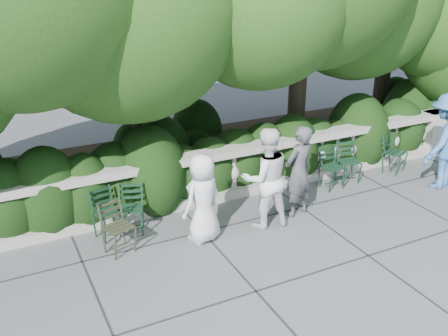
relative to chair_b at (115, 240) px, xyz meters
name	(u,v)px	position (x,y,z in m)	size (l,w,h in m)	color
ground	(252,248)	(1.88, -1.21, 0.00)	(90.00, 90.00, 0.00)	#505257
balustrade	(205,178)	(1.88, 0.59, 0.49)	(12.00, 0.44, 1.00)	#9E998E
shrub_hedge	(181,179)	(1.88, 1.79, 0.00)	(15.00, 2.60, 1.70)	black
chair_b	(115,240)	(0.00, 0.00, 0.00)	(0.44, 0.48, 0.84)	black
chair_c	(132,237)	(0.28, -0.02, 0.00)	(0.44, 0.48, 0.84)	black
chair_d	(350,184)	(4.85, 0.01, 0.00)	(0.44, 0.48, 0.84)	black
chair_e	(336,190)	(4.41, -0.10, 0.00)	(0.44, 0.48, 0.84)	black
chair_f	(399,174)	(6.13, -0.03, 0.00)	(0.44, 0.48, 0.84)	black
chair_weathered	(126,256)	(0.03, -0.53, 0.00)	(0.44, 0.48, 0.84)	black
person_businessman	(203,198)	(1.31, -0.61, 0.74)	(0.72, 0.47, 1.48)	white
person_woman_grey	(299,171)	(3.16, -0.55, 0.83)	(0.60, 0.40, 1.65)	#45454A
person_casual_man	(265,178)	(2.44, -0.63, 0.87)	(0.85, 0.66, 1.74)	white
person_older_blue	(445,141)	(6.37, -0.83, 0.96)	(1.24, 0.71, 1.91)	#386AA8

